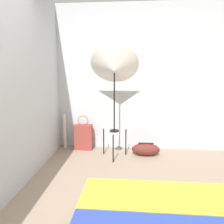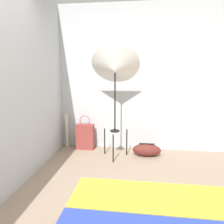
{
  "view_description": "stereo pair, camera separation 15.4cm",
  "coord_description": "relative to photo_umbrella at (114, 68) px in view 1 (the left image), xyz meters",
  "views": [
    {
      "loc": [
        0.04,
        -1.76,
        1.46
      ],
      "look_at": [
        -0.24,
        1.52,
        0.82
      ],
      "focal_mm": 35.0,
      "sensor_mm": 36.0,
      "label": 1
    },
    {
      "loc": [
        0.2,
        -1.75,
        1.46
      ],
      "look_at": [
        -0.24,
        1.52,
        0.82
      ],
      "focal_mm": 35.0,
      "sensor_mm": 36.0,
      "label": 2
    }
  ],
  "objects": [
    {
      "name": "duffel_bag",
      "position": [
        0.54,
        0.1,
        -1.37
      ],
      "size": [
        0.48,
        0.22,
        0.23
      ],
      "color": "#5B231E",
      "rests_on": "ground_plane"
    },
    {
      "name": "photo_umbrella",
      "position": [
        0.0,
        0.0,
        0.0
      ],
      "size": [
        0.78,
        0.64,
        1.85
      ],
      "color": "black",
      "rests_on": "ground_plane"
    },
    {
      "name": "paper_roll",
      "position": [
        -0.97,
        0.37,
        -1.16
      ],
      "size": [
        0.06,
        0.06,
        0.65
      ],
      "color": "beige",
      "rests_on": "ground_plane"
    },
    {
      "name": "tote_bag",
      "position": [
        -0.59,
        0.3,
        -1.24
      ],
      "size": [
        0.33,
        0.14,
        0.64
      ],
      "color": "brown",
      "rests_on": "ground_plane"
    },
    {
      "name": "wall_back",
      "position": [
        0.22,
        0.49,
        -0.18
      ],
      "size": [
        8.0,
        0.05,
        2.6
      ],
      "color": "#B7BCC1",
      "rests_on": "ground_plane"
    },
    {
      "name": "wall_side_left",
      "position": [
        -1.1,
        -0.75,
        -0.18
      ],
      "size": [
        0.05,
        8.0,
        2.6
      ],
      "color": "#B7BCC1",
      "rests_on": "ground_plane"
    }
  ]
}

